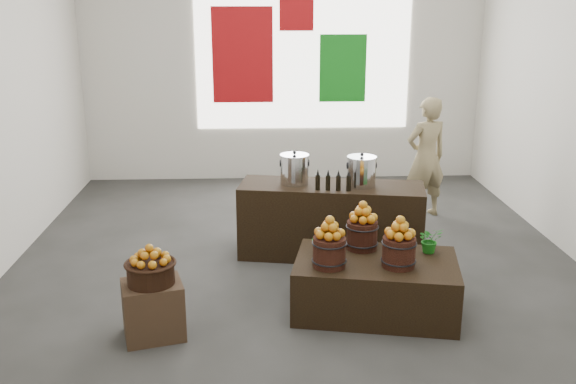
{
  "coord_description": "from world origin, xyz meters",
  "views": [
    {
      "loc": [
        -0.38,
        -6.24,
        2.69
      ],
      "look_at": [
        -0.11,
        -0.4,
        0.93
      ],
      "focal_mm": 40.0,
      "sensor_mm": 36.0,
      "label": 1
    }
  ],
  "objects_px": {
    "crate": "(153,310)",
    "counter": "(331,220)",
    "shopper": "(426,157)",
    "wicker_basket": "(151,273)",
    "stock_pot_left": "(294,170)",
    "display_table": "(375,286)",
    "stock_pot_center": "(361,172)"
  },
  "relations": [
    {
      "from": "wicker_basket",
      "to": "shopper",
      "type": "bearing_deg",
      "value": 44.85
    },
    {
      "from": "stock_pot_left",
      "to": "shopper",
      "type": "bearing_deg",
      "value": 35.05
    },
    {
      "from": "crate",
      "to": "stock_pot_center",
      "type": "bearing_deg",
      "value": 39.94
    },
    {
      "from": "wicker_basket",
      "to": "counter",
      "type": "distance_m",
      "value": 2.38
    },
    {
      "from": "counter",
      "to": "shopper",
      "type": "bearing_deg",
      "value": 53.87
    },
    {
      "from": "crate",
      "to": "stock_pot_left",
      "type": "distance_m",
      "value": 2.29
    },
    {
      "from": "display_table",
      "to": "stock_pot_left",
      "type": "height_order",
      "value": "stock_pot_left"
    },
    {
      "from": "shopper",
      "to": "display_table",
      "type": "bearing_deg",
      "value": 49.04
    },
    {
      "from": "counter",
      "to": "shopper",
      "type": "xyz_separation_m",
      "value": [
        1.35,
        1.29,
        0.37
      ]
    },
    {
      "from": "wicker_basket",
      "to": "stock_pot_center",
      "type": "height_order",
      "value": "stock_pot_center"
    },
    {
      "from": "counter",
      "to": "stock_pot_left",
      "type": "height_order",
      "value": "stock_pot_left"
    },
    {
      "from": "wicker_basket",
      "to": "shopper",
      "type": "xyz_separation_m",
      "value": [
        3.01,
        2.99,
        0.21
      ]
    },
    {
      "from": "crate",
      "to": "display_table",
      "type": "xyz_separation_m",
      "value": [
        1.91,
        0.36,
        0.01
      ]
    },
    {
      "from": "shopper",
      "to": "stock_pot_left",
      "type": "bearing_deg",
      "value": 16.75
    },
    {
      "from": "stock_pot_center",
      "to": "crate",
      "type": "bearing_deg",
      "value": -140.06
    },
    {
      "from": "wicker_basket",
      "to": "counter",
      "type": "xyz_separation_m",
      "value": [
        1.66,
        1.7,
        -0.17
      ]
    },
    {
      "from": "display_table",
      "to": "stock_pot_center",
      "type": "relative_size",
      "value": 4.69
    },
    {
      "from": "crate",
      "to": "shopper",
      "type": "relative_size",
      "value": 0.31
    },
    {
      "from": "wicker_basket",
      "to": "shopper",
      "type": "height_order",
      "value": "shopper"
    },
    {
      "from": "display_table",
      "to": "counter",
      "type": "bearing_deg",
      "value": 111.81
    },
    {
      "from": "stock_pot_left",
      "to": "counter",
      "type": "bearing_deg",
      "value": -10.1
    },
    {
      "from": "wicker_basket",
      "to": "shopper",
      "type": "relative_size",
      "value": 0.25
    },
    {
      "from": "display_table",
      "to": "wicker_basket",
      "type": "bearing_deg",
      "value": -158.12
    },
    {
      "from": "counter",
      "to": "shopper",
      "type": "height_order",
      "value": "shopper"
    },
    {
      "from": "stock_pot_center",
      "to": "shopper",
      "type": "distance_m",
      "value": 1.71
    },
    {
      "from": "crate",
      "to": "counter",
      "type": "relative_size",
      "value": 0.25
    },
    {
      "from": "crate",
      "to": "shopper",
      "type": "distance_m",
      "value": 4.27
    },
    {
      "from": "stock_pot_left",
      "to": "shopper",
      "type": "distance_m",
      "value": 2.14
    },
    {
      "from": "counter",
      "to": "stock_pot_center",
      "type": "relative_size",
      "value": 6.47
    },
    {
      "from": "display_table",
      "to": "shopper",
      "type": "relative_size",
      "value": 0.92
    },
    {
      "from": "crate",
      "to": "counter",
      "type": "distance_m",
      "value": 2.38
    },
    {
      "from": "display_table",
      "to": "counter",
      "type": "height_order",
      "value": "counter"
    }
  ]
}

